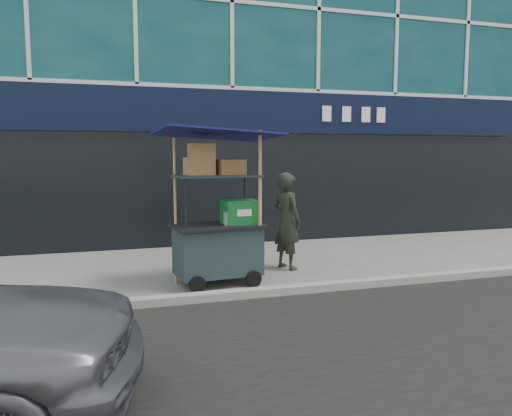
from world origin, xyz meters
name	(u,v)px	position (x,y,z in m)	size (l,w,h in m)	color
ground	(298,289)	(0.00, 0.00, 0.00)	(80.00, 80.00, 0.00)	slate
curb	(304,289)	(0.00, -0.20, 0.06)	(80.00, 0.18, 0.12)	gray
building	(203,2)	(0.00, 6.95, 6.02)	(16.00, 6.20, 12.00)	gray
vendor_cart	(219,230)	(-1.06, 0.65, 0.84)	(1.89, 1.42, 2.40)	#19282B
vendor_man	(287,221)	(0.30, 1.30, 0.84)	(0.61, 0.40, 1.68)	#26291E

